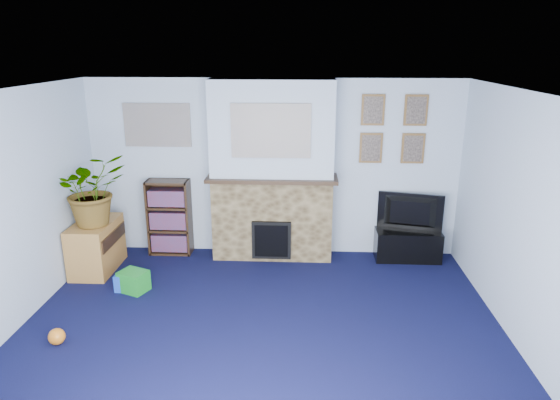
# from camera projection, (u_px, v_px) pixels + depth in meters

# --- Properties ---
(floor) EXTENTS (5.00, 4.50, 0.01)m
(floor) POSITION_uv_depth(u_px,v_px,m) (259.00, 338.00, 4.98)
(floor) COLOR black
(floor) RESTS_ON ground
(ceiling) EXTENTS (5.00, 4.50, 0.01)m
(ceiling) POSITION_uv_depth(u_px,v_px,m) (256.00, 94.00, 4.27)
(ceiling) COLOR white
(ceiling) RESTS_ON wall_back
(wall_back) EXTENTS (5.00, 0.04, 2.40)m
(wall_back) POSITION_uv_depth(u_px,v_px,m) (273.00, 168.00, 6.77)
(wall_back) COLOR silver
(wall_back) RESTS_ON ground
(wall_front) EXTENTS (5.00, 0.04, 2.40)m
(wall_front) POSITION_uv_depth(u_px,v_px,m) (215.00, 381.00, 2.48)
(wall_front) COLOR silver
(wall_front) RESTS_ON ground
(wall_right) EXTENTS (0.04, 4.50, 2.40)m
(wall_right) POSITION_uv_depth(u_px,v_px,m) (533.00, 230.00, 4.50)
(wall_right) COLOR silver
(wall_right) RESTS_ON ground
(chimney_breast) EXTENTS (1.72, 0.50, 2.40)m
(chimney_breast) POSITION_uv_depth(u_px,v_px,m) (272.00, 173.00, 6.58)
(chimney_breast) COLOR brown
(chimney_breast) RESTS_ON ground
(collage_main) EXTENTS (1.00, 0.03, 0.68)m
(collage_main) POSITION_uv_depth(u_px,v_px,m) (271.00, 131.00, 6.20)
(collage_main) COLOR gray
(collage_main) RESTS_ON chimney_breast
(collage_left) EXTENTS (0.90, 0.03, 0.58)m
(collage_left) POSITION_uv_depth(u_px,v_px,m) (157.00, 125.00, 6.66)
(collage_left) COLOR gray
(collage_left) RESTS_ON wall_back
(portrait_tl) EXTENTS (0.30, 0.03, 0.40)m
(portrait_tl) POSITION_uv_depth(u_px,v_px,m) (373.00, 110.00, 6.45)
(portrait_tl) COLOR brown
(portrait_tl) RESTS_ON wall_back
(portrait_tr) EXTENTS (0.30, 0.03, 0.40)m
(portrait_tr) POSITION_uv_depth(u_px,v_px,m) (416.00, 110.00, 6.42)
(portrait_tr) COLOR brown
(portrait_tr) RESTS_ON wall_back
(portrait_bl) EXTENTS (0.30, 0.03, 0.40)m
(portrait_bl) POSITION_uv_depth(u_px,v_px,m) (371.00, 148.00, 6.60)
(portrait_bl) COLOR brown
(portrait_bl) RESTS_ON wall_back
(portrait_br) EXTENTS (0.30, 0.03, 0.40)m
(portrait_br) POSITION_uv_depth(u_px,v_px,m) (413.00, 148.00, 6.57)
(portrait_br) COLOR brown
(portrait_br) RESTS_ON wall_back
(tv_stand) EXTENTS (0.87, 0.36, 0.41)m
(tv_stand) POSITION_uv_depth(u_px,v_px,m) (408.00, 244.00, 6.76)
(tv_stand) COLOR black
(tv_stand) RESTS_ON ground
(television) EXTENTS (0.87, 0.31, 0.50)m
(television) POSITION_uv_depth(u_px,v_px,m) (410.00, 213.00, 6.65)
(television) COLOR black
(television) RESTS_ON tv_stand
(bookshelf) EXTENTS (0.58, 0.28, 1.05)m
(bookshelf) POSITION_uv_depth(u_px,v_px,m) (170.00, 219.00, 6.91)
(bookshelf) COLOR black
(bookshelf) RESTS_ON ground
(sideboard) EXTENTS (0.46, 0.83, 0.65)m
(sideboard) POSITION_uv_depth(u_px,v_px,m) (96.00, 244.00, 6.42)
(sideboard) COLOR #B07B38
(sideboard) RESTS_ON ground
(potted_plant) EXTENTS (1.07, 1.06, 0.90)m
(potted_plant) POSITION_uv_depth(u_px,v_px,m) (92.00, 190.00, 6.15)
(potted_plant) COLOR #26661E
(potted_plant) RESTS_ON sideboard
(mantel_clock) EXTENTS (0.09, 0.06, 0.13)m
(mantel_clock) POSITION_uv_depth(u_px,v_px,m) (272.00, 171.00, 6.53)
(mantel_clock) COLOR gold
(mantel_clock) RESTS_ON chimney_breast
(mantel_candle) EXTENTS (0.05, 0.05, 0.17)m
(mantel_candle) POSITION_uv_depth(u_px,v_px,m) (297.00, 171.00, 6.51)
(mantel_candle) COLOR #B2BFC6
(mantel_candle) RESTS_ON chimney_breast
(mantel_teddy) EXTENTS (0.12, 0.12, 0.12)m
(mantel_teddy) POSITION_uv_depth(u_px,v_px,m) (233.00, 171.00, 6.55)
(mantel_teddy) COLOR gray
(mantel_teddy) RESTS_ON chimney_breast
(mantel_can) EXTENTS (0.06, 0.06, 0.12)m
(mantel_can) POSITION_uv_depth(u_px,v_px,m) (328.00, 173.00, 6.49)
(mantel_can) COLOR blue
(mantel_can) RESTS_ON chimney_breast
(green_crate) EXTENTS (0.38, 0.35, 0.25)m
(green_crate) POSITION_uv_depth(u_px,v_px,m) (134.00, 280.00, 5.91)
(green_crate) COLOR #198C26
(green_crate) RESTS_ON ground
(toy_ball) EXTENTS (0.16, 0.16, 0.16)m
(toy_ball) POSITION_uv_depth(u_px,v_px,m) (57.00, 336.00, 4.86)
(toy_ball) COLOR orange
(toy_ball) RESTS_ON ground
(toy_block) EXTENTS (0.18, 0.18, 0.20)m
(toy_block) POSITION_uv_depth(u_px,v_px,m) (123.00, 282.00, 5.93)
(toy_block) COLOR blue
(toy_block) RESTS_ON ground
(toy_tube) EXTENTS (0.31, 0.14, 0.18)m
(toy_tube) POSITION_uv_depth(u_px,v_px,m) (128.00, 282.00, 6.01)
(toy_tube) COLOR red
(toy_tube) RESTS_ON ground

